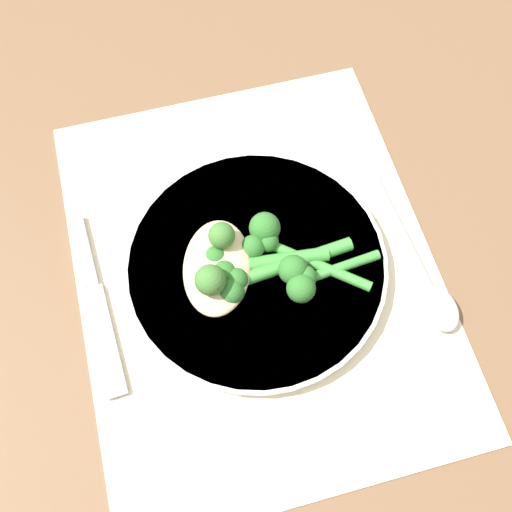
{
  "coord_description": "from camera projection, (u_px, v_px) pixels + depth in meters",
  "views": [
    {
      "loc": [
        -0.23,
        0.06,
        0.55
      ],
      "look_at": [
        0.0,
        0.0,
        0.03
      ],
      "focal_mm": 42.0,
      "sensor_mm": 36.0,
      "label": 1
    }
  ],
  "objects": [
    {
      "name": "ground_plane",
      "position": [
        256.0,
        270.0,
        0.6
      ],
      "size": [
        3.0,
        3.0,
        0.0
      ],
      "primitive_type": "plane",
      "color": "brown"
    },
    {
      "name": "chicken_fillet",
      "position": [
        216.0,
        264.0,
        0.57
      ],
      "size": [
        0.12,
        0.09,
        0.02
      ],
      "rotation": [
        0.0,
        0.0,
        2.85
      ],
      "color": "#DBBC89",
      "rests_on": "plate"
    },
    {
      "name": "broccoli_stalk_right",
      "position": [
        241.0,
        264.0,
        0.57
      ],
      "size": [
        0.04,
        0.12,
        0.02
      ],
      "rotation": [
        0.0,
        0.0,
        6.18
      ],
      "color": "#3D8E38",
      "rests_on": "plate"
    },
    {
      "name": "spoon",
      "position": [
        429.0,
        287.0,
        0.58
      ],
      "size": [
        0.19,
        0.04,
        0.01
      ],
      "rotation": [
        0.0,
        0.0,
        1.65
      ],
      "color": "silver",
      "rests_on": "placemat"
    },
    {
      "name": "pesto_dollop_primary",
      "position": [
        222.0,
        235.0,
        0.57
      ],
      "size": [
        0.03,
        0.03,
        0.03
      ],
      "color": "#3D702D",
      "rests_on": "chicken_fillet"
    },
    {
      "name": "broccoli_stalk_front",
      "position": [
        304.0,
        277.0,
        0.57
      ],
      "size": [
        0.05,
        0.1,
        0.03
      ],
      "rotation": [
        0.0,
        0.0,
        6.38
      ],
      "color": "#3D8E38",
      "rests_on": "plate"
    },
    {
      "name": "broccoli_stalk_left",
      "position": [
        250.0,
        276.0,
        0.57
      ],
      "size": [
        0.05,
        0.14,
        0.03
      ],
      "rotation": [
        0.0,
        0.0,
        6.37
      ],
      "color": "#3D8E38",
      "rests_on": "plate"
    },
    {
      "name": "broccoli_stalk_rear",
      "position": [
        273.0,
        240.0,
        0.58
      ],
      "size": [
        0.1,
        0.11,
        0.03
      ],
      "rotation": [
        0.0,
        0.0,
        5.59
      ],
      "color": "#3D8E38",
      "rests_on": "plate"
    },
    {
      "name": "pesto_dollop_secondary",
      "position": [
        210.0,
        280.0,
        0.55
      ],
      "size": [
        0.03,
        0.03,
        0.03
      ],
      "color": "#3D702D",
      "rests_on": "chicken_fillet"
    },
    {
      "name": "placemat",
      "position": [
        256.0,
        269.0,
        0.6
      ],
      "size": [
        0.44,
        0.35,
        0.0
      ],
      "color": "beige",
      "rests_on": "ground_plane"
    },
    {
      "name": "knife",
      "position": [
        95.0,
        299.0,
        0.58
      ],
      "size": [
        0.19,
        0.03,
        0.01
      ],
      "rotation": [
        0.0,
        0.0,
        1.63
      ],
      "color": "silver",
      "rests_on": "placemat"
    },
    {
      "name": "plate",
      "position": [
        256.0,
        265.0,
        0.59
      ],
      "size": [
        0.26,
        0.26,
        0.01
      ],
      "color": "white",
      "rests_on": "placemat"
    }
  ]
}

